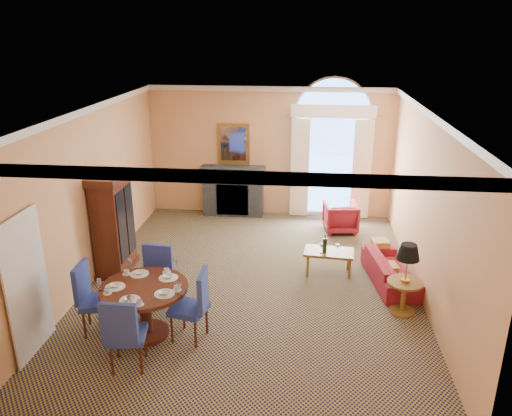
# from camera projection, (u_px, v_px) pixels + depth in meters

# --- Properties ---
(ground) EXTENTS (7.50, 7.50, 0.00)m
(ground) POSITION_uv_depth(u_px,v_px,m) (253.00, 282.00, 9.36)
(ground) COLOR #141540
(ground) RESTS_ON ground
(room_envelope) EXTENTS (6.04, 7.52, 3.45)m
(room_envelope) POSITION_uv_depth(u_px,v_px,m) (256.00, 143.00, 9.13)
(room_envelope) COLOR tan
(room_envelope) RESTS_ON ground
(armoire) EXTENTS (0.56, 1.00, 1.96)m
(armoire) POSITION_uv_depth(u_px,v_px,m) (113.00, 225.00, 9.53)
(armoire) COLOR #3A170D
(armoire) RESTS_ON ground
(dining_table) EXTENTS (1.33, 1.33, 1.04)m
(dining_table) POSITION_uv_depth(u_px,v_px,m) (145.00, 299.00, 7.55)
(dining_table) COLOR #3A170D
(dining_table) RESTS_ON ground
(dining_chair_north) EXTENTS (0.64, 0.64, 1.13)m
(dining_chair_north) POSITION_uv_depth(u_px,v_px,m) (157.00, 274.00, 8.26)
(dining_chair_north) COLOR navy
(dining_chair_north) RESTS_ON ground
(dining_chair_south) EXTENTS (0.58, 0.58, 1.13)m
(dining_chair_south) POSITION_uv_depth(u_px,v_px,m) (123.00, 331.00, 6.73)
(dining_chair_south) COLOR navy
(dining_chair_south) RESTS_ON ground
(dining_chair_east) EXTENTS (0.61, 0.61, 1.13)m
(dining_chair_east) POSITION_uv_depth(u_px,v_px,m) (196.00, 301.00, 7.45)
(dining_chair_east) COLOR navy
(dining_chair_east) RESTS_ON ground
(dining_chair_west) EXTENTS (0.61, 0.61, 1.13)m
(dining_chair_west) POSITION_uv_depth(u_px,v_px,m) (90.00, 293.00, 7.67)
(dining_chair_west) COLOR navy
(dining_chair_west) RESTS_ON ground
(sofa) EXTENTS (0.95, 1.83, 0.51)m
(sofa) POSITION_uv_depth(u_px,v_px,m) (391.00, 270.00, 9.28)
(sofa) COLOR maroon
(sofa) RESTS_ON ground
(armchair) EXTENTS (0.84, 0.86, 0.69)m
(armchair) POSITION_uv_depth(u_px,v_px,m) (340.00, 217.00, 11.61)
(armchair) COLOR maroon
(armchair) RESTS_ON ground
(coffee_table) EXTENTS (0.98, 0.60, 0.86)m
(coffee_table) POSITION_uv_depth(u_px,v_px,m) (329.00, 253.00, 9.54)
(coffee_table) COLOR brown
(coffee_table) RESTS_ON ground
(side_table) EXTENTS (0.58, 0.58, 1.21)m
(side_table) POSITION_uv_depth(u_px,v_px,m) (406.00, 270.00, 8.11)
(side_table) COLOR brown
(side_table) RESTS_ON ground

